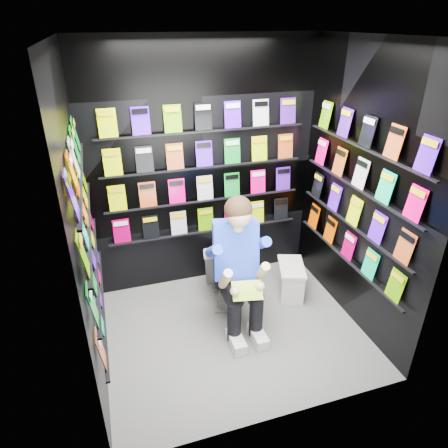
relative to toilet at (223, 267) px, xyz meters
name	(u,v)px	position (x,y,z in m)	size (l,w,h in m)	color
floor	(233,331)	(-0.07, -0.57, -0.37)	(2.40, 2.40, 0.00)	slate
ceiling	(238,36)	(-0.07, -0.57, 2.23)	(2.40, 2.40, 0.00)	white
wall_back	(204,171)	(-0.07, 0.43, 0.93)	(2.40, 0.04, 2.60)	black
wall_front	(288,276)	(-0.07, -1.57, 0.93)	(2.40, 0.04, 2.60)	black
wall_left	(83,230)	(-1.27, -0.57, 0.93)	(0.04, 2.00, 2.60)	black
wall_right	(360,193)	(1.13, -0.57, 0.93)	(0.04, 2.00, 2.60)	black
comics_back	(205,171)	(-0.07, 0.40, 0.94)	(2.10, 0.06, 1.37)	#BE491B
comics_left	(87,229)	(-1.24, -0.57, 0.94)	(0.06, 1.70, 1.37)	#BE491B
comics_right	(358,193)	(1.10, -0.57, 0.94)	(0.06, 1.70, 1.37)	#BE491B
toilet	(223,267)	(0.00, 0.00, 0.00)	(0.42, 0.75, 0.73)	white
longbox	(290,281)	(0.72, -0.18, -0.21)	(0.24, 0.43, 0.32)	silver
longbox_lid	(292,267)	(0.72, -0.18, -0.03)	(0.26, 0.45, 0.03)	silver
reader	(235,250)	(0.00, -0.38, 0.43)	(0.56, 0.82, 1.50)	blue
held_comic	(247,290)	(0.00, -0.73, 0.21)	(0.27, 0.01, 0.19)	green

